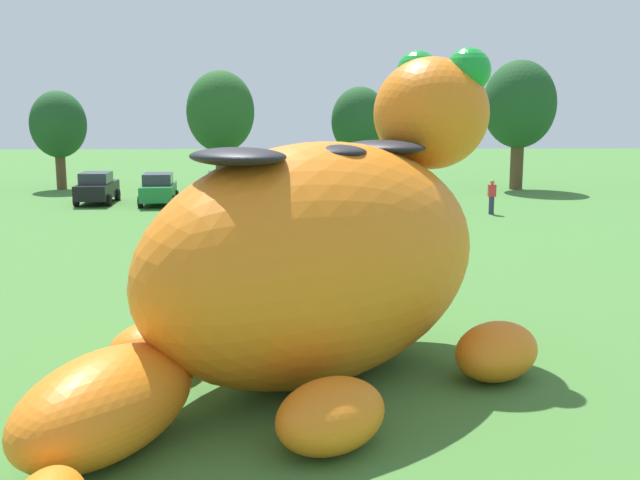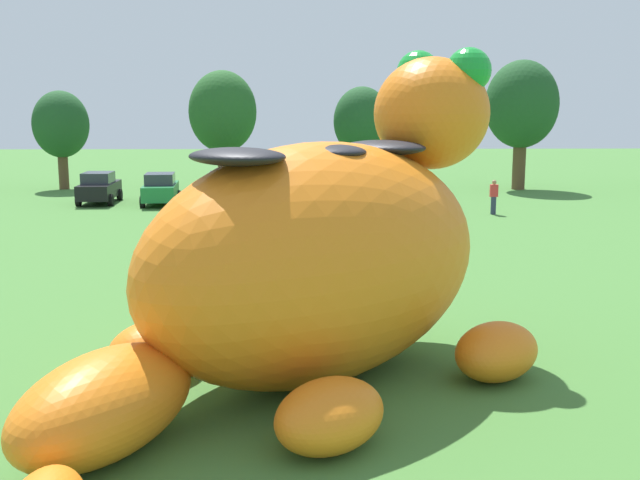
{
  "view_description": "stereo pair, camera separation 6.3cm",
  "coord_description": "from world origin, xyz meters",
  "px_view_note": "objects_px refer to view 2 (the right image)",
  "views": [
    {
      "loc": [
        0.4,
        -15.41,
        5.31
      ],
      "look_at": [
        0.83,
        0.0,
        2.58
      ],
      "focal_mm": 42.68,
      "sensor_mm": 36.0,
      "label": 1
    },
    {
      "loc": [
        0.46,
        -15.41,
        5.31
      ],
      "look_at": [
        0.83,
        0.0,
        2.58
      ],
      "focal_mm": 42.68,
      "sensor_mm": 36.0,
      "label": 2
    }
  ],
  "objects_px": {
    "giant_inflatable_creature": "(321,259)",
    "car_orange": "(224,187)",
    "car_green": "(161,189)",
    "spectator_near_inflatable": "(494,197)",
    "spectator_mid_field": "(338,210)",
    "spectator_wandering": "(337,224)",
    "car_blue": "(272,190)",
    "car_black": "(99,188)"
  },
  "relations": [
    {
      "from": "giant_inflatable_creature",
      "to": "car_orange",
      "type": "height_order",
      "value": "giant_inflatable_creature"
    },
    {
      "from": "car_green",
      "to": "spectator_near_inflatable",
      "type": "height_order",
      "value": "car_green"
    },
    {
      "from": "spectator_near_inflatable",
      "to": "spectator_mid_field",
      "type": "relative_size",
      "value": 1.0
    },
    {
      "from": "car_orange",
      "to": "spectator_wandering",
      "type": "distance_m",
      "value": 14.48
    },
    {
      "from": "giant_inflatable_creature",
      "to": "car_blue",
      "type": "distance_m",
      "value": 26.33
    },
    {
      "from": "spectator_mid_field",
      "to": "spectator_wandering",
      "type": "height_order",
      "value": "same"
    },
    {
      "from": "car_orange",
      "to": "spectator_near_inflatable",
      "type": "relative_size",
      "value": 2.49
    },
    {
      "from": "giant_inflatable_creature",
      "to": "car_black",
      "type": "xyz_separation_m",
      "value": [
        -11.55,
        27.6,
        -1.54
      ]
    },
    {
      "from": "giant_inflatable_creature",
      "to": "car_black",
      "type": "height_order",
      "value": "giant_inflatable_creature"
    },
    {
      "from": "car_blue",
      "to": "car_black",
      "type": "bearing_deg",
      "value": 171.75
    },
    {
      "from": "spectator_near_inflatable",
      "to": "giant_inflatable_creature",
      "type": "bearing_deg",
      "value": -111.85
    },
    {
      "from": "car_black",
      "to": "spectator_wandering",
      "type": "bearing_deg",
      "value": -46.59
    },
    {
      "from": "car_green",
      "to": "spectator_wandering",
      "type": "xyz_separation_m",
      "value": [
        9.02,
        -12.54,
        -0.01
      ]
    },
    {
      "from": "car_green",
      "to": "spectator_wandering",
      "type": "height_order",
      "value": "car_green"
    },
    {
      "from": "car_blue",
      "to": "spectator_near_inflatable",
      "type": "relative_size",
      "value": 2.4
    },
    {
      "from": "car_blue",
      "to": "spectator_mid_field",
      "type": "distance_m",
      "value": 8.61
    },
    {
      "from": "car_black",
      "to": "spectator_mid_field",
      "type": "height_order",
      "value": "car_black"
    },
    {
      "from": "car_green",
      "to": "giant_inflatable_creature",
      "type": "bearing_deg",
      "value": -73.34
    },
    {
      "from": "car_black",
      "to": "spectator_near_inflatable",
      "type": "distance_m",
      "value": 21.24
    },
    {
      "from": "spectator_near_inflatable",
      "to": "spectator_mid_field",
      "type": "xyz_separation_m",
      "value": [
        -7.91,
        -4.53,
        0.0
      ]
    },
    {
      "from": "car_blue",
      "to": "car_green",
      "type": "bearing_deg",
      "value": 173.4
    },
    {
      "from": "spectator_near_inflatable",
      "to": "car_orange",
      "type": "bearing_deg",
      "value": 160.25
    },
    {
      "from": "car_orange",
      "to": "spectator_near_inflatable",
      "type": "bearing_deg",
      "value": -19.75
    },
    {
      "from": "spectator_wandering",
      "to": "car_blue",
      "type": "bearing_deg",
      "value": 103.88
    },
    {
      "from": "car_black",
      "to": "car_green",
      "type": "relative_size",
      "value": 0.98
    },
    {
      "from": "car_blue",
      "to": "spectator_mid_field",
      "type": "bearing_deg",
      "value": -68.39
    },
    {
      "from": "giant_inflatable_creature",
      "to": "car_green",
      "type": "xyz_separation_m",
      "value": [
        -8.05,
        26.91,
        -1.54
      ]
    },
    {
      "from": "spectator_wandering",
      "to": "car_orange",
      "type": "bearing_deg",
      "value": 113.0
    },
    {
      "from": "car_black",
      "to": "car_blue",
      "type": "height_order",
      "value": "same"
    },
    {
      "from": "car_orange",
      "to": "car_blue",
      "type": "relative_size",
      "value": 1.04
    },
    {
      "from": "spectator_near_inflatable",
      "to": "spectator_mid_field",
      "type": "bearing_deg",
      "value": -150.21
    },
    {
      "from": "car_green",
      "to": "spectator_near_inflatable",
      "type": "relative_size",
      "value": 2.48
    },
    {
      "from": "giant_inflatable_creature",
      "to": "spectator_mid_field",
      "type": "relative_size",
      "value": 6.95
    },
    {
      "from": "giant_inflatable_creature",
      "to": "spectator_mid_field",
      "type": "height_order",
      "value": "giant_inflatable_creature"
    },
    {
      "from": "spectator_mid_field",
      "to": "spectator_wandering",
      "type": "relative_size",
      "value": 1.0
    },
    {
      "from": "giant_inflatable_creature",
      "to": "car_blue",
      "type": "xyz_separation_m",
      "value": [
        -1.96,
        26.21,
        -1.54
      ]
    },
    {
      "from": "car_black",
      "to": "spectator_near_inflatable",
      "type": "relative_size",
      "value": 2.44
    },
    {
      "from": "car_green",
      "to": "spectator_wandering",
      "type": "relative_size",
      "value": 2.48
    },
    {
      "from": "car_green",
      "to": "spectator_wandering",
      "type": "distance_m",
      "value": 15.45
    },
    {
      "from": "car_green",
      "to": "spectator_wandering",
      "type": "bearing_deg",
      "value": -54.29
    },
    {
      "from": "car_orange",
      "to": "spectator_mid_field",
      "type": "height_order",
      "value": "car_orange"
    },
    {
      "from": "spectator_near_inflatable",
      "to": "spectator_wandering",
      "type": "bearing_deg",
      "value": -134.25
    }
  ]
}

